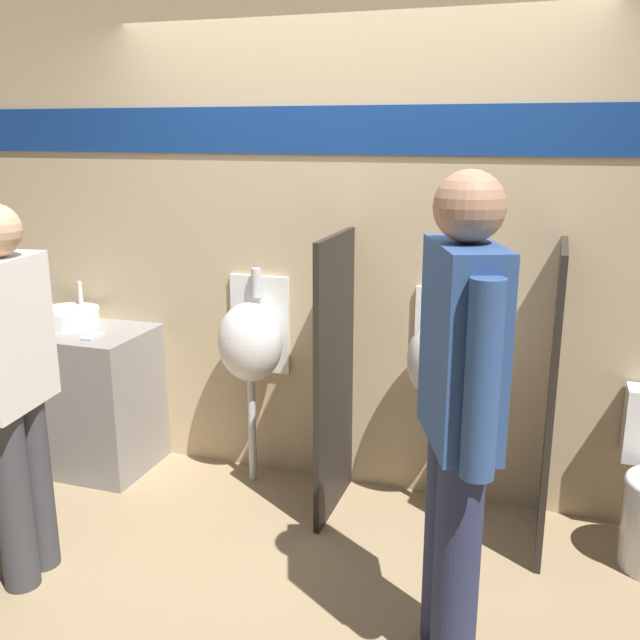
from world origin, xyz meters
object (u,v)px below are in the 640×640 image
sink_basin (69,317)px  person_in_vest (459,407)px  cell_phone (93,337)px  urinal_near_counter (251,342)px  urinal_far (443,361)px  person_with_lanyard (12,382)px

sink_basin → person_in_vest: size_ratio=0.19×
person_in_vest → cell_phone: bearing=47.2°
urinal_near_counter → urinal_far: same height
cell_phone → urinal_far: 1.91m
urinal_near_counter → person_in_vest: (1.27, -1.07, 0.19)m
urinal_far → person_with_lanyard: size_ratio=0.73×
urinal_near_counter → urinal_far: size_ratio=1.00×
sink_basin → cell_phone: (0.28, -0.17, -0.05)m
sink_basin → person_with_lanyard: 1.21m
person_with_lanyard → cell_phone: bearing=9.1°
urinal_far → person_with_lanyard: bearing=-144.6°
sink_basin → cell_phone: sink_basin is taller
urinal_near_counter → urinal_far: bearing=0.0°
cell_phone → urinal_near_counter: (0.84, 0.24, -0.02)m
urinal_far → person_with_lanyard: (-1.63, -1.16, 0.10)m
cell_phone → sink_basin: bearing=149.1°
person_with_lanyard → sink_basin: bearing=19.5°
sink_basin → urinal_near_counter: (1.12, 0.07, -0.07)m
cell_phone → urinal_near_counter: bearing=15.9°
cell_phone → person_in_vest: person_in_vest is taller
sink_basin → cell_phone: size_ratio=2.49×
cell_phone → person_in_vest: 2.28m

